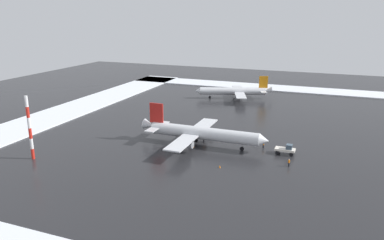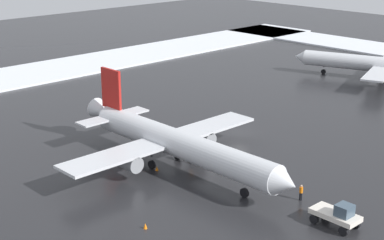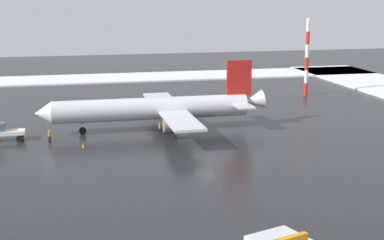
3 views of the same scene
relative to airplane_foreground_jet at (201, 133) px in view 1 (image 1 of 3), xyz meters
The scene contains 13 objects.
ground_plane 15.24m from the airplane_foreground_jet, 167.06° to the right, with size 240.00×240.00×0.00m, color #232326.
snow_bank_far 55.36m from the airplane_foreground_jet, 105.22° to the right, with size 152.00×16.00×0.35m, color white.
snow_bank_left 81.63m from the airplane_foreground_jet, behind, with size 14.00×116.00×0.35m, color white.
airplane_foreground_jet is the anchor object (origin of this frame).
airplane_distant_tail 55.34m from the airplane_foreground_jet, behind, with size 24.39×28.92×8.84m.
pushback_tug 20.89m from the airplane_foreground_jet, 94.02° to the left, with size 2.35×4.63×2.50m.
ground_crew_mid_apron 15.61m from the airplane_foreground_jet, 103.65° to the left, with size 0.36×0.36×1.71m.
ground_crew_beside_wing 23.16m from the airplane_foreground_jet, 75.66° to the left, with size 0.36×0.36×1.71m.
ground_crew_near_tug 3.28m from the airplane_foreground_jet, behind, with size 0.36×0.36×1.71m.
antenna_mast 39.60m from the airplane_foreground_jet, 55.60° to the right, with size 0.70×0.70×14.66m.
traffic_cone_near_nose 3.74m from the airplane_foreground_jet, 31.28° to the right, with size 0.36×0.36×0.55m, color orange.
traffic_cone_mid_line 14.83m from the airplane_foreground_jet, 36.27° to the left, with size 0.36×0.36×0.55m, color orange.
traffic_cone_wingtip_side 13.21m from the airplane_foreground_jet, 123.35° to the left, with size 0.36×0.36×0.55m, color orange.
Camera 1 is at (97.73, 33.28, 31.95)m, focal length 35.00 mm.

